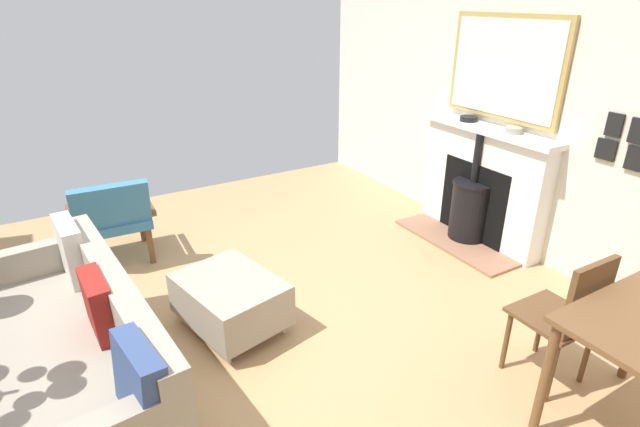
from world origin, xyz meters
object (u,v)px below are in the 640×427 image
Objects in this scene: mantel_bowl_far at (513,130)px; armchair_accent at (112,216)px; dining_chair_near_fireplace at (569,313)px; fireplace at (478,191)px; sofa at (71,355)px; mantel_bowl_near at (468,118)px; ottoman at (230,299)px.

mantel_bowl_far is 3.47m from armchair_accent.
mantel_bowl_far is 1.86m from dining_chair_near_fireplace.
sofa is at bearing 5.99° from fireplace.
armchair_accent is 3.50m from dining_chair_near_fireplace.
armchair_accent is at bearing -106.89° from sofa.
mantel_bowl_far is at bearing 93.46° from fireplace.
armchair_accent is (-0.49, -1.60, 0.10)m from sofa.
fireplace is 0.69m from mantel_bowl_near.
sofa is 1.03m from ottoman.
mantel_bowl_near is 3.69m from sofa.
sofa is (3.54, 0.37, -0.13)m from fireplace.
sofa reaches higher than ottoman.
sofa is (3.55, 0.62, -0.77)m from mantel_bowl_near.
mantel_bowl_near is at bearing -170.15° from sofa.
dining_chair_near_fireplace reaches higher than armchair_accent.
armchair_accent is (3.06, -0.99, -0.67)m from mantel_bowl_near.
fireplace is at bearing -176.67° from ottoman.
sofa is 2.49× the size of armchair_accent.
ottoman is at bearing 3.33° from fireplace.
dining_chair_near_fireplace is (1.07, 1.39, -0.61)m from mantel_bowl_far.
fireplace is 1.69× the size of ottoman.
mantel_bowl_near reaches higher than armchair_accent.
fireplace reaches higher than dining_chair_near_fireplace.
sofa is at bearing 12.55° from ottoman.
mantel_bowl_near is 0.20× the size of armchair_accent.
armchair_accent is at bearing -69.45° from ottoman.
mantel_bowl_near is at bearing -90.00° from mantel_bowl_far.
dining_chair_near_fireplace is at bearing 57.32° from fireplace.
fireplace is 2.55m from ottoman.
ottoman is (2.55, -0.11, -0.88)m from mantel_bowl_far.
mantel_bowl_far is 0.17× the size of ottoman.
mantel_bowl_far reaches higher than dining_chair_near_fireplace.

